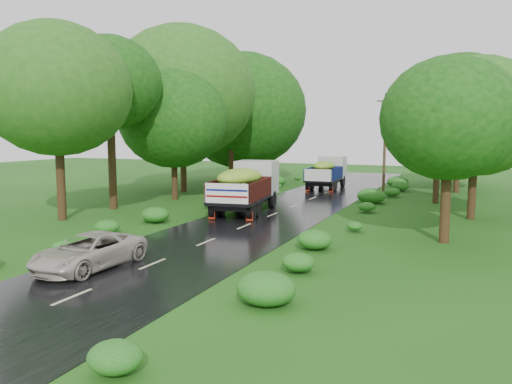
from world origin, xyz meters
The scene contains 10 objects.
ground centered at (0.00, 0.00, 0.00)m, with size 120.00×120.00×0.00m, color #19470F.
road centered at (0.00, 5.00, 0.01)m, with size 6.50×80.00×0.02m, color black.
road_lines centered at (0.00, 6.00, 0.02)m, with size 0.12×69.60×0.00m.
truck_near centered at (-1.80, 12.42, 1.69)m, with size 3.46×7.39×2.99m.
truck_far centered at (-0.73, 26.80, 1.52)m, with size 2.49×6.49×2.70m.
car centered at (-1.69, -1.37, 0.63)m, with size 2.02×4.39×1.22m, color #B6ADA2.
utility_pole centered at (4.25, 25.21, 4.02)m, with size 1.36×0.31×7.81m.
trees_left centered at (-10.13, 21.25, 7.03)m, with size 6.27×33.14×10.13m.
trees_right centered at (9.53, 22.03, 5.77)m, with size 5.83×30.61×8.75m.
shrubs centered at (0.00, 14.00, 0.35)m, with size 11.90×44.00×0.70m.
Camera 1 is at (10.47, -14.79, 4.77)m, focal length 35.00 mm.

